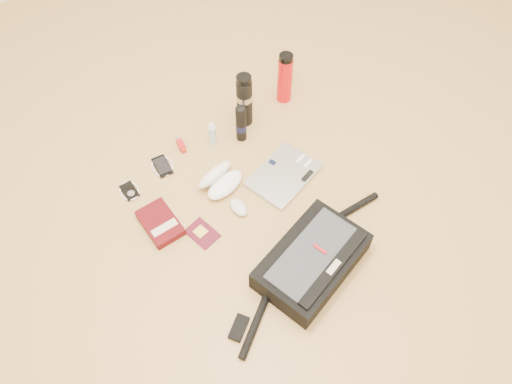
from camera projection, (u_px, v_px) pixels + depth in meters
ground at (262, 213)px, 2.06m from camera, size 4.00×4.00×0.00m
messenger_bag at (312, 261)px, 1.87m from camera, size 0.84×0.38×0.12m
laptop at (284, 175)px, 2.15m from camera, size 0.35×0.29×0.03m
book at (161, 223)px, 2.01m from camera, size 0.14×0.20×0.04m
passport at (202, 233)px, 2.00m from camera, size 0.12×0.15×0.01m
mouse at (239, 207)px, 2.06m from camera, size 0.06×0.10×0.03m
sunglasses_case at (220, 180)px, 2.11m from camera, size 0.22×0.20×0.11m
ipod at (129, 191)px, 2.11m from camera, size 0.08×0.09×0.01m
phone at (162, 166)px, 2.19m from camera, size 0.10×0.12×0.01m
inhaler at (181, 144)px, 2.25m from camera, size 0.03×0.10×0.02m
spray_bottle at (212, 134)px, 2.22m from camera, size 0.04×0.04×0.13m
aerosol_can at (241, 123)px, 2.20m from camera, size 0.06×0.06×0.20m
thermos_black at (244, 100)px, 2.23m from camera, size 0.07×0.07×0.28m
thermos_red at (285, 78)px, 2.32m from camera, size 0.07×0.07×0.27m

